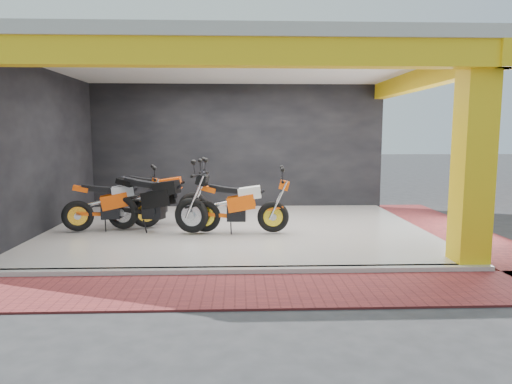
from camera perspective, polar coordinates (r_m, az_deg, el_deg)
ground at (r=8.08m, az=-2.52°, el=-8.04°), size 80.00×80.00×0.00m
showroom_floor at (r=10.01m, az=-2.45°, el=-4.74°), size 8.00×6.00×0.10m
showroom_ceiling at (r=9.90m, az=-2.57°, el=15.79°), size 8.40×6.40×0.20m
back_wall at (r=12.90m, az=-2.43°, el=5.56°), size 8.20×0.20×3.50m
left_wall at (r=10.65m, az=-25.23°, el=4.52°), size 0.20×6.20×3.50m
corner_column at (r=7.96m, az=25.53°, el=3.81°), size 0.50×0.50×3.50m
header_beam_front at (r=6.89m, az=-2.74°, el=17.01°), size 8.40×0.30×0.40m
header_beam_right at (r=10.62m, az=20.20°, el=13.15°), size 0.30×6.40×0.40m
floor_kerb at (r=7.09m, az=-2.58°, el=-9.83°), size 8.00×0.20×0.10m
paver_front at (r=6.36m, az=-2.63°, el=-12.20°), size 9.00×1.40×0.03m
paver_right at (r=11.08m, az=23.29°, el=-4.35°), size 1.40×7.00×0.03m
moto_hero at (r=9.30m, az=2.16°, el=-1.21°), size 2.21×0.94×1.32m
moto_row_a at (r=10.08m, az=-13.60°, el=-0.79°), size 2.27×1.30×1.31m
moto_row_b at (r=9.31m, az=-8.11°, el=-0.79°), size 2.57×1.55×1.48m
moto_row_c at (r=10.31m, az=-7.81°, el=-0.10°), size 2.39×0.95×1.44m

